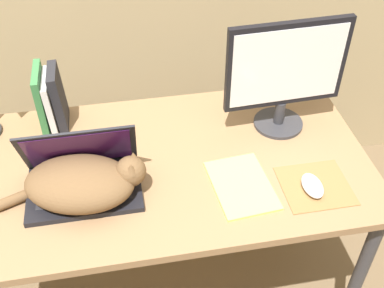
{
  "coord_description": "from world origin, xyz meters",
  "views": [
    {
      "loc": [
        -0.1,
        -0.76,
        1.8
      ],
      "look_at": [
        0.1,
        0.32,
        0.83
      ],
      "focal_mm": 45.0,
      "sensor_mm": 36.0,
      "label": 1
    }
  ],
  "objects_px": {
    "cat": "(83,182)",
    "book_row": "(50,99)",
    "notepad": "(242,185)",
    "computer_mouse": "(312,186)",
    "external_monitor": "(286,73)",
    "laptop": "(83,177)"
  },
  "relations": [
    {
      "from": "computer_mouse",
      "to": "cat",
      "type": "bearing_deg",
      "value": 172.36
    },
    {
      "from": "laptop",
      "to": "book_row",
      "type": "xyz_separation_m",
      "value": [
        -0.1,
        0.33,
        0.06
      ]
    },
    {
      "from": "laptop",
      "to": "notepad",
      "type": "relative_size",
      "value": 1.3
    },
    {
      "from": "external_monitor",
      "to": "book_row",
      "type": "height_order",
      "value": "external_monitor"
    },
    {
      "from": "laptop",
      "to": "external_monitor",
      "type": "relative_size",
      "value": 0.84
    },
    {
      "from": "cat",
      "to": "book_row",
      "type": "height_order",
      "value": "book_row"
    },
    {
      "from": "computer_mouse",
      "to": "external_monitor",
      "type": "bearing_deg",
      "value": 90.56
    },
    {
      "from": "notepad",
      "to": "laptop",
      "type": "bearing_deg",
      "value": 169.97
    },
    {
      "from": "cat",
      "to": "laptop",
      "type": "bearing_deg",
      "value": 94.33
    },
    {
      "from": "book_row",
      "to": "notepad",
      "type": "height_order",
      "value": "book_row"
    },
    {
      "from": "cat",
      "to": "notepad",
      "type": "height_order",
      "value": "cat"
    },
    {
      "from": "cat",
      "to": "notepad",
      "type": "distance_m",
      "value": 0.47
    },
    {
      "from": "computer_mouse",
      "to": "book_row",
      "type": "distance_m",
      "value": 0.91
    },
    {
      "from": "cat",
      "to": "computer_mouse",
      "type": "distance_m",
      "value": 0.68
    },
    {
      "from": "notepad",
      "to": "computer_mouse",
      "type": "bearing_deg",
      "value": -14.35
    },
    {
      "from": "laptop",
      "to": "computer_mouse",
      "type": "bearing_deg",
      "value": -11.36
    },
    {
      "from": "computer_mouse",
      "to": "notepad",
      "type": "bearing_deg",
      "value": 165.65
    },
    {
      "from": "cat",
      "to": "external_monitor",
      "type": "distance_m",
      "value": 0.73
    },
    {
      "from": "cat",
      "to": "book_row",
      "type": "bearing_deg",
      "value": 104.77
    },
    {
      "from": "laptop",
      "to": "notepad",
      "type": "height_order",
      "value": "laptop"
    },
    {
      "from": "cat",
      "to": "notepad",
      "type": "xyz_separation_m",
      "value": [
        0.47,
        -0.04,
        -0.06
      ]
    },
    {
      "from": "external_monitor",
      "to": "notepad",
      "type": "height_order",
      "value": "external_monitor"
    }
  ]
}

